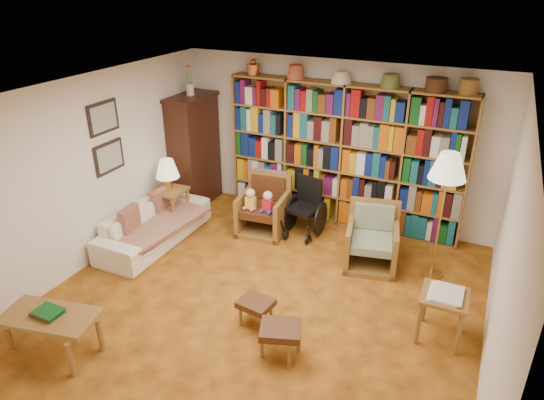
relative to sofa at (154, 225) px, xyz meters
The scene contains 23 objects.
floor 2.14m from the sofa, 15.02° to the right, with size 5.00×5.00×0.00m, color #BE711D.
ceiling 3.07m from the sofa, 15.02° to the right, with size 5.00×5.00×0.00m, color white.
wall_back 2.99m from the sofa, 43.57° to the left, with size 5.00×5.00×0.00m, color white.
wall_front 3.80m from the sofa, 56.09° to the right, with size 5.00×5.00×0.00m, color white.
wall_left 1.20m from the sofa, 129.29° to the right, with size 5.00×5.00×0.00m, color white.
wall_right 4.69m from the sofa, ahead, with size 5.00×5.00×0.00m, color white.
bookshelf 3.00m from the sofa, 38.33° to the left, with size 3.60×0.30×2.42m.
curio_cabinet 1.61m from the sofa, 98.05° to the left, with size 0.50×0.95×2.40m.
framed_pictures 1.44m from the sofa, 149.73° to the right, with size 0.03×0.52×0.97m.
sofa is the anchor object (origin of this frame).
sofa_throw 0.05m from the sofa, ahead, with size 0.82×1.54×0.04m, color #C5AE90.
cushion_left 0.41m from the sofa, 110.38° to the left, with size 0.11×0.36×0.36m, color maroon.
cushion_right 0.41m from the sofa, 110.38° to the right, with size 0.12×0.37×0.37m, color maroon.
side_table_lamp 0.59m from the sofa, 100.30° to the left, with size 0.49×0.49×0.60m.
table_lamp 0.86m from the sofa, 100.30° to the left, with size 0.36×0.36×0.49m.
armchair_leather 1.68m from the sofa, 38.86° to the left, with size 0.77×0.81×0.88m.
armchair_sage 3.15m from the sofa, 15.05° to the left, with size 0.82×0.84×0.85m.
wheelchair 2.26m from the sofa, 32.94° to the left, with size 0.50×0.69×0.87m.
floor_lamp 4.10m from the sofa, 12.44° to the left, with size 0.45×0.45×1.70m.
side_table_papers 4.11m from the sofa, ahead, with size 0.49×0.49×0.59m.
footstool_a 2.41m from the sofa, 24.96° to the right, with size 0.40×0.36×0.31m.
footstool_b 2.95m from the sofa, 26.99° to the right, with size 0.51×0.47×0.35m.
coffee_table 2.34m from the sofa, 78.69° to the right, with size 1.06×0.68×0.51m.
Camera 1 is at (2.17, -4.37, 3.64)m, focal length 32.00 mm.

